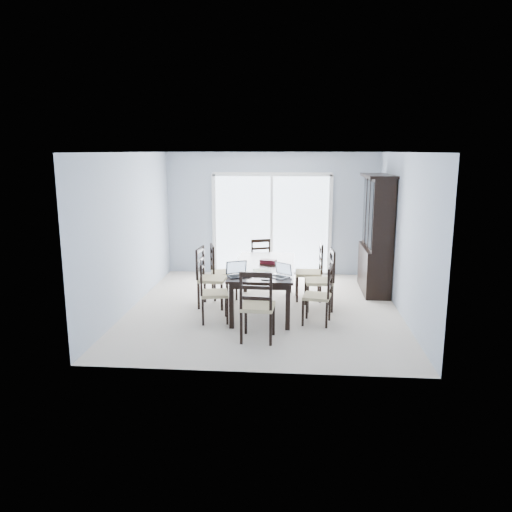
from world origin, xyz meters
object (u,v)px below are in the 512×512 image
at_px(chair_left_far, 219,266).
at_px(chair_right_mid, 325,273).
at_px(laptop_silver, 278,274).
at_px(cell_phone, 265,280).
at_px(chair_end_far, 262,258).
at_px(game_box, 268,262).
at_px(chair_end_near, 257,299).
at_px(chair_left_mid, 207,271).
at_px(hot_tub, 243,241).
at_px(laptop_dark, 239,273).
at_px(chair_right_near, 323,289).
at_px(dining_table, 264,270).
at_px(chair_right_far, 314,265).
at_px(chair_left_near, 208,285).
at_px(china_hutch, 376,236).

xyz_separation_m(chair_left_far, chair_right_mid, (1.87, -0.49, 0.02)).
distance_m(laptop_silver, cell_phone, 0.27).
height_order(chair_end_far, game_box, chair_end_far).
xyz_separation_m(chair_end_near, chair_end_far, (-0.14, 3.03, -0.07)).
xyz_separation_m(chair_left_mid, hot_tub, (0.24, 3.49, -0.12)).
relative_size(chair_right_mid, laptop_dark, 3.01).
bearing_deg(chair_end_far, laptop_silver, 80.42).
relative_size(chair_left_mid, chair_right_mid, 1.00).
bearing_deg(chair_end_near, laptop_silver, 73.68).
distance_m(chair_left_mid, chair_right_near, 2.07).
relative_size(dining_table, chair_end_near, 1.84).
xyz_separation_m(chair_left_mid, chair_right_mid, (2.00, 0.00, -0.00)).
height_order(chair_right_near, chair_right_far, chair_right_far).
height_order(chair_right_mid, game_box, chair_right_mid).
relative_size(chair_right_near, game_box, 3.97).
bearing_deg(dining_table, chair_left_far, 147.04).
xyz_separation_m(chair_end_near, laptop_silver, (0.26, 0.75, 0.17)).
bearing_deg(laptop_dark, chair_right_mid, 8.70).
height_order(dining_table, cell_phone, cell_phone).
relative_size(chair_left_near, chair_right_near, 1.03).
xyz_separation_m(chair_right_mid, chair_right_far, (-0.16, 0.55, 0.01)).
relative_size(chair_right_near, laptop_silver, 2.88).
bearing_deg(chair_end_far, chair_right_near, 96.70).
xyz_separation_m(dining_table, chair_left_mid, (-0.98, 0.06, -0.05)).
distance_m(chair_end_near, game_box, 1.68).
height_order(chair_right_far, hot_tub, chair_right_far).
bearing_deg(chair_right_mid, dining_table, 89.24).
relative_size(chair_left_mid, cell_phone, 10.07).
bearing_deg(hot_tub, chair_left_mid, -94.00).
bearing_deg(laptop_dark, chair_left_mid, 102.80).
distance_m(chair_right_near, chair_right_mid, 0.76).
relative_size(chair_right_near, chair_end_far, 1.01).
height_order(chair_right_near, chair_end_far, chair_right_near).
relative_size(chair_right_near, chair_right_mid, 0.90).
xyz_separation_m(dining_table, chair_right_far, (0.86, 0.62, -0.04)).
height_order(chair_left_near, game_box, chair_left_near).
bearing_deg(chair_left_near, chair_right_near, 79.41).
relative_size(laptop_silver, hot_tub, 0.16).
relative_size(china_hutch, chair_right_near, 2.07).
bearing_deg(laptop_silver, chair_left_far, 167.11).
bearing_deg(laptop_silver, cell_phone, -97.84).
bearing_deg(chair_left_near, chair_right_far, 117.13).
relative_size(chair_left_far, chair_right_mid, 0.96).
bearing_deg(laptop_dark, chair_end_far, 61.15).
relative_size(china_hutch, laptop_silver, 5.98).
bearing_deg(game_box, laptop_dark, -112.49).
relative_size(chair_left_near, chair_right_far, 0.92).
bearing_deg(laptop_silver, game_box, 139.65).
xyz_separation_m(china_hutch, hot_tub, (-2.76, 2.30, -0.56)).
height_order(chair_right_far, game_box, chair_right_far).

